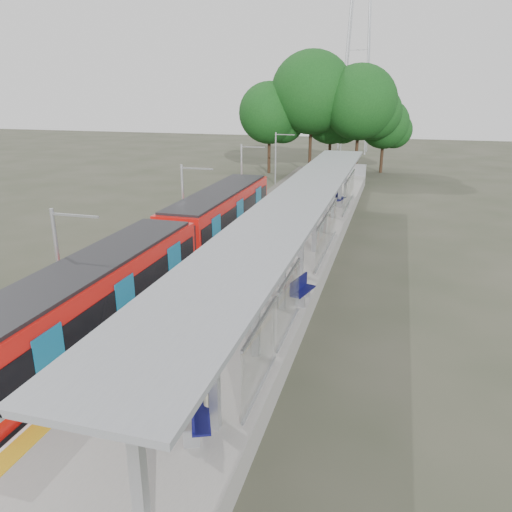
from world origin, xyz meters
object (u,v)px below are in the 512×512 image
at_px(bench_near, 197,412).
at_px(bench_far, 339,197).
at_px(info_pillar_near, 211,394).
at_px(litter_bin, 258,289).
at_px(bench_mid, 301,289).
at_px(train, 173,247).
at_px(info_pillar_far, 320,202).

relative_size(bench_near, bench_far, 0.96).
bearing_deg(info_pillar_near, litter_bin, 91.94).
xyz_separation_m(bench_mid, bench_far, (-0.70, 19.28, 0.03)).
distance_m(train, info_pillar_near, 12.81).
height_order(info_pillar_near, litter_bin, info_pillar_near).
bearing_deg(train, bench_near, -62.58).
bearing_deg(info_pillar_far, bench_mid, -80.41).
height_order(bench_far, info_pillar_far, info_pillar_far).
height_order(train, bench_far, train).
bearing_deg(bench_mid, train, 175.29).
distance_m(train, bench_near, 13.22).
bearing_deg(info_pillar_near, info_pillar_far, 87.34).
relative_size(info_pillar_near, litter_bin, 1.81).
bearing_deg(bench_mid, info_pillar_near, -80.83).
bearing_deg(litter_bin, bench_near, -84.92).
distance_m(bench_mid, info_pillar_far, 16.17).
height_order(bench_near, info_pillar_near, info_pillar_near).
distance_m(bench_near, info_pillar_near, 0.63).
bearing_deg(bench_mid, bench_near, -81.57).
bearing_deg(info_pillar_far, info_pillar_near, -84.48).
distance_m(info_pillar_far, litter_bin, 16.44).
relative_size(info_pillar_far, litter_bin, 1.86).
height_order(bench_near, bench_far, bench_far).
bearing_deg(info_pillar_near, bench_mid, 79.75).
height_order(train, info_pillar_far, train).
bearing_deg(train, litter_bin, -28.48).
bearing_deg(litter_bin, info_pillar_near, -83.39).
height_order(bench_near, bench_mid, bench_near).
relative_size(bench_near, bench_mid, 1.01).
bearing_deg(bench_far, info_pillar_far, -94.84).
bearing_deg(bench_far, litter_bin, -80.47).
xyz_separation_m(train, bench_near, (6.09, -11.73, -0.47)).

